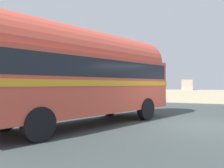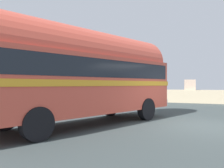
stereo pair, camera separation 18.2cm
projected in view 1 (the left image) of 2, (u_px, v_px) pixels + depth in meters
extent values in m
cube|color=#363F3F|center=(199.00, 126.00, 8.80)|extent=(32.00, 26.00, 0.02)
cube|color=tan|center=(205.00, 97.00, 19.68)|extent=(31.36, 1.80, 1.10)
cube|color=#A7B28A|center=(73.00, 84.00, 24.55)|extent=(1.43, 1.43, 1.00)
sphere|color=tan|center=(112.00, 85.00, 23.21)|extent=(0.82, 0.82, 0.82)
cube|color=tan|center=(138.00, 83.00, 21.53)|extent=(1.59, 1.59, 1.15)
cube|color=tan|center=(187.00, 85.00, 20.00)|extent=(0.99, 0.82, 0.89)
cylinder|color=black|center=(109.00, 106.00, 11.65)|extent=(0.58, 1.00, 0.96)
cylinder|color=black|center=(146.00, 109.00, 10.17)|extent=(0.58, 1.00, 0.96)
cylinder|color=black|center=(4.00, 117.00, 7.78)|extent=(0.58, 1.00, 0.96)
cylinder|color=black|center=(39.00, 124.00, 6.30)|extent=(0.58, 1.00, 0.96)
cube|color=#D14D3B|center=(84.00, 85.00, 8.98)|extent=(5.04, 8.72, 2.10)
cylinder|color=#D14D3B|center=(84.00, 58.00, 8.98)|extent=(4.74, 8.34, 2.20)
cube|color=gold|center=(84.00, 83.00, 8.98)|extent=(5.11, 8.82, 0.20)
cube|color=black|center=(84.00, 70.00, 8.98)|extent=(4.96, 8.42, 0.64)
cube|color=silver|center=(146.00, 101.00, 12.15)|extent=(2.20, 0.90, 0.28)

